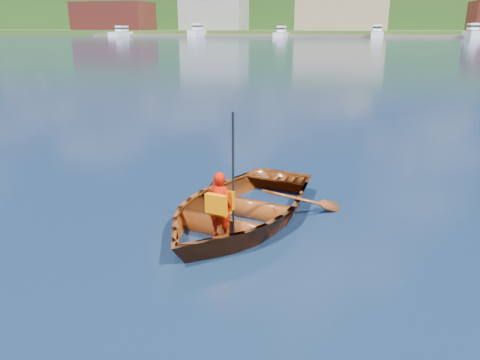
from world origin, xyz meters
TOP-DOWN VIEW (x-y plane):
  - ground at (0.00, 0.00)m, footprint 600.00×600.00m
  - rowboat at (-1.19, 0.41)m, footprint 3.82×4.66m
  - child_paddler at (-1.26, -0.50)m, footprint 0.44×0.40m
  - shoreline at (0.00, 236.61)m, footprint 400.00×140.00m
  - dock at (-8.48, 148.00)m, footprint 160.02×4.96m
  - waterfront_buildings at (-7.74, 165.00)m, footprint 202.00×16.00m
  - marina_yachts at (-2.74, 143.33)m, footprint 139.63×13.39m

SIDE VIEW (x-z plane):
  - ground at x=0.00m, z-range 0.00..0.00m
  - rowboat at x=-1.19m, z-range -0.15..0.69m
  - dock at x=-8.48m, z-range 0.00..0.80m
  - child_paddler at x=-1.26m, z-range -0.33..1.64m
  - marina_yachts at x=-2.74m, z-range -0.84..3.58m
  - waterfront_buildings at x=-7.74m, z-range 0.74..14.74m
  - shoreline at x=0.00m, z-range -0.68..21.32m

